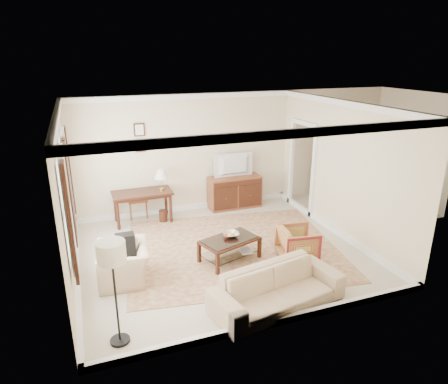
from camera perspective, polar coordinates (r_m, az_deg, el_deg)
room_shell at (r=7.33m, az=-0.66°, el=8.90°), size 5.51×5.01×2.91m
annex_bedroom at (r=11.07m, az=19.69°, el=-0.10°), size 3.00×2.70×2.90m
window_front at (r=6.49m, az=-21.48°, el=-2.27°), size 0.12×1.56×1.80m
window_rear at (r=8.01m, az=-21.45°, el=1.67°), size 0.12×1.56×1.80m
doorway at (r=10.12m, az=11.07°, el=3.30°), size 0.10×1.12×2.25m
rug at (r=8.26m, az=1.24°, el=-8.00°), size 4.65×4.16×0.01m
writing_desk at (r=9.47m, az=-11.61°, el=-0.62°), size 1.37×0.68×0.75m
desk_chair at (r=9.82m, az=-12.37°, el=-0.64°), size 0.49×0.49×1.05m
desk_lamp at (r=9.43m, az=-8.93°, el=1.78°), size 0.32×0.32×0.50m
framed_prints at (r=9.54m, az=-11.93°, el=7.64°), size 0.25×0.04×0.68m
sideboard at (r=10.27m, az=1.50°, el=0.00°), size 1.33×0.51×0.82m
tv at (r=9.99m, az=1.59°, el=4.84°), size 0.98×0.56×0.13m
coffee_table at (r=7.67m, az=0.81°, el=-7.36°), size 1.23×0.94×0.46m
fruit_bowl at (r=7.68m, az=1.00°, el=-5.99°), size 0.42×0.42×0.10m
book_a at (r=7.74m, az=-0.32°, el=-8.53°), size 0.19×0.25×0.38m
book_b at (r=7.77m, az=2.34°, el=-8.45°), size 0.28×0.05×0.38m
striped_armchair at (r=7.85m, az=10.49°, el=-7.04°), size 0.74×0.78×0.71m
club_armchair at (r=7.21m, az=-14.21°, el=-9.10°), size 0.73×1.04×0.86m
backpack at (r=7.21m, az=-13.92°, el=-6.94°), size 0.24×0.33×0.40m
sofa at (r=6.39m, az=7.73°, el=-12.75°), size 2.21×1.00×0.83m
floor_lamp at (r=5.38m, az=-15.73°, el=-9.29°), size 0.38×0.38×1.53m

